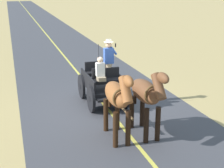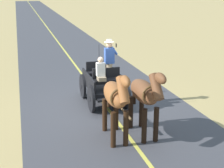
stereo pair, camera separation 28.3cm
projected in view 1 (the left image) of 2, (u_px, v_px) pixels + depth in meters
name	position (u px, v px, depth m)	size (l,w,h in m)	color
ground_plane	(103.00, 103.00, 12.34)	(200.00, 200.00, 0.00)	tan
road_surface	(103.00, 103.00, 12.34)	(6.18, 160.00, 0.01)	#424247
road_centre_stripe	(103.00, 103.00, 12.34)	(0.12, 160.00, 0.00)	#DBCC4C
horse_drawn_carriage	(103.00, 83.00, 12.14)	(1.42, 4.50, 2.50)	black
horse_near_side	(147.00, 94.00, 9.36)	(0.59, 2.13, 2.21)	brown
horse_off_side	(118.00, 97.00, 9.11)	(0.62, 2.13, 2.21)	brown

